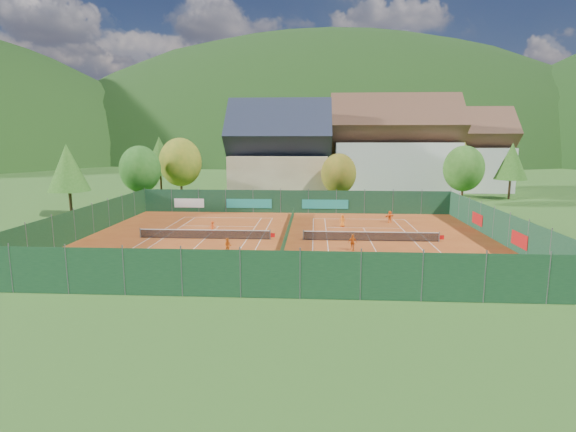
# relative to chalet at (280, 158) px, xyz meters

# --- Properties ---
(ground) EXTENTS (600.00, 600.00, 0.00)m
(ground) POSITION_rel_chalet_xyz_m (3.00, -30.00, -6.64)
(ground) COLOR #2A561A
(ground) RESTS_ON ground
(clay_pad) EXTENTS (40.00, 32.00, 0.01)m
(clay_pad) POSITION_rel_chalet_xyz_m (3.00, -30.00, -6.62)
(clay_pad) COLOR #9E4117
(clay_pad) RESTS_ON ground
(court_markings_left) EXTENTS (11.03, 23.83, 0.00)m
(court_markings_left) POSITION_rel_chalet_xyz_m (-5.00, -30.00, -6.61)
(court_markings_left) COLOR white
(court_markings_left) RESTS_ON ground
(court_markings_right) EXTENTS (11.03, 23.83, 0.00)m
(court_markings_right) POSITION_rel_chalet_xyz_m (11.00, -30.00, -6.61)
(court_markings_right) COLOR white
(court_markings_right) RESTS_ON ground
(tennis_net_left) EXTENTS (13.30, 0.10, 1.02)m
(tennis_net_left) POSITION_rel_chalet_xyz_m (-4.85, -30.00, -6.12)
(tennis_net_left) COLOR #59595B
(tennis_net_left) RESTS_ON ground
(tennis_net_right) EXTENTS (13.30, 0.10, 1.02)m
(tennis_net_right) POSITION_rel_chalet_xyz_m (11.15, -30.00, -6.12)
(tennis_net_right) COLOR #59595B
(tennis_net_right) RESTS_ON ground
(court_divider) EXTENTS (0.03, 28.80, 1.00)m
(court_divider) POSITION_rel_chalet_xyz_m (3.00, -30.00, -6.12)
(court_divider) COLOR #153B1D
(court_divider) RESTS_ON ground
(fence_north) EXTENTS (40.00, 0.10, 3.00)m
(fence_north) POSITION_rel_chalet_xyz_m (2.54, -14.01, -5.16)
(fence_north) COLOR #133620
(fence_north) RESTS_ON ground
(fence_south) EXTENTS (40.00, 0.04, 3.00)m
(fence_south) POSITION_rel_chalet_xyz_m (3.00, -46.00, -5.12)
(fence_south) COLOR #14371D
(fence_south) RESTS_ON ground
(fence_west) EXTENTS (0.04, 32.00, 3.00)m
(fence_west) POSITION_rel_chalet_xyz_m (-17.00, -30.00, -5.12)
(fence_west) COLOR #133418
(fence_west) RESTS_ON ground
(fence_east) EXTENTS (0.09, 32.00, 3.00)m
(fence_east) POSITION_rel_chalet_xyz_m (23.00, -29.95, -5.14)
(fence_east) COLOR #153B24
(fence_east) RESTS_ON ground
(chalet) EXTENTS (16.20, 12.00, 16.00)m
(chalet) POSITION_rel_chalet_xyz_m (0.00, 0.00, 0.00)
(chalet) COLOR beige
(chalet) RESTS_ON ground
(hotel_block_a) EXTENTS (21.60, 11.00, 17.25)m
(hotel_block_a) POSITION_rel_chalet_xyz_m (19.00, 6.00, 0.76)
(hotel_block_a) COLOR silver
(hotel_block_a) RESTS_ON ground
(hotel_block_b) EXTENTS (17.28, 10.00, 15.50)m
(hotel_block_b) POSITION_rel_chalet_xyz_m (33.00, 14.00, -0.01)
(hotel_block_b) COLOR silver
(hotel_block_b) RESTS_ON ground
(tree_west_front) EXTENTS (5.72, 5.72, 8.69)m
(tree_west_front) POSITION_rel_chalet_xyz_m (-19.00, -10.00, -1.23)
(tree_west_front) COLOR #462F19
(tree_west_front) RESTS_ON ground
(tree_west_mid) EXTENTS (6.44, 6.44, 9.78)m
(tree_west_mid) POSITION_rel_chalet_xyz_m (-15.00, -4.00, -0.56)
(tree_west_mid) COLOR #4E341B
(tree_west_mid) RESTS_ON ground
(tree_west_back) EXTENTS (5.60, 5.60, 10.00)m
(tree_west_back) POSITION_rel_chalet_xyz_m (-21.00, 4.00, 0.11)
(tree_west_back) COLOR #422C17
(tree_west_back) RESTS_ON ground
(tree_center) EXTENTS (5.01, 5.01, 7.60)m
(tree_center) POSITION_rel_chalet_xyz_m (9.00, -8.00, -1.91)
(tree_center) COLOR #492A1A
(tree_center) RESTS_ON ground
(tree_east_front) EXTENTS (5.72, 5.72, 8.69)m
(tree_east_front) POSITION_rel_chalet_xyz_m (27.00, -6.00, -1.23)
(tree_east_front) COLOR #4C311B
(tree_east_front) RESTS_ON ground
(tree_east_mid) EXTENTS (5.04, 5.04, 9.00)m
(tree_east_mid) POSITION_rel_chalet_xyz_m (37.00, 2.00, -0.56)
(tree_east_mid) COLOR #4A2D1A
(tree_east_mid) RESTS_ON ground
(tree_west_side) EXTENTS (5.04, 5.04, 9.00)m
(tree_west_side) POSITION_rel_chalet_xyz_m (-25.00, -18.00, -0.56)
(tree_west_side) COLOR #492F1A
(tree_west_side) RESTS_ON ground
(tree_east_back) EXTENTS (7.15, 7.15, 10.86)m
(tree_east_back) POSITION_rel_chalet_xyz_m (29.00, 10.00, 0.12)
(tree_east_back) COLOR #463119
(tree_east_back) RESTS_ON ground
(mountain_backdrop) EXTENTS (820.00, 530.00, 242.00)m
(mountain_backdrop) POSITION_rel_chalet_xyz_m (31.54, 203.48, -46.26)
(mountain_backdrop) COLOR black
(mountain_backdrop) RESTS_ON ground
(ball_hopper) EXTENTS (0.34, 0.34, 0.80)m
(ball_hopper) POSITION_rel_chalet_xyz_m (14.71, -41.57, -6.07)
(ball_hopper) COLOR slate
(ball_hopper) RESTS_ON ground
(loose_ball_0) EXTENTS (0.07, 0.07, 0.07)m
(loose_ball_0) POSITION_rel_chalet_xyz_m (-3.79, -35.46, -6.59)
(loose_ball_0) COLOR #CCD833
(loose_ball_0) RESTS_ON ground
(loose_ball_1) EXTENTS (0.07, 0.07, 0.07)m
(loose_ball_1) POSITION_rel_chalet_xyz_m (10.31, -37.64, -6.59)
(loose_ball_1) COLOR #CCD833
(loose_ball_1) RESTS_ON ground
(loose_ball_2) EXTENTS (0.07, 0.07, 0.07)m
(loose_ball_2) POSITION_rel_chalet_xyz_m (6.16, -28.49, -6.59)
(loose_ball_2) COLOR #CCD833
(loose_ball_2) RESTS_ON ground
(loose_ball_3) EXTENTS (0.07, 0.07, 0.07)m
(loose_ball_3) POSITION_rel_chalet_xyz_m (1.77, -19.86, -6.59)
(loose_ball_3) COLOR #CCD833
(loose_ball_3) RESTS_ON ground
(player_left_near) EXTENTS (0.62, 0.50, 1.48)m
(player_left_near) POSITION_rel_chalet_xyz_m (-5.15, -40.03, -5.88)
(player_left_near) COLOR #CD5F12
(player_left_near) RESTS_ON ground
(player_left_mid) EXTENTS (0.69, 0.56, 1.36)m
(player_left_mid) POSITION_rel_chalet_xyz_m (-1.65, -35.54, -5.95)
(player_left_mid) COLOR #CD5812
(player_left_mid) RESTS_ON ground
(player_left_far) EXTENTS (0.86, 0.64, 1.19)m
(player_left_far) POSITION_rel_chalet_xyz_m (-4.95, -26.83, -6.03)
(player_left_far) COLOR #E04813
(player_left_far) RESTS_ON ground
(player_right_near) EXTENTS (0.91, 0.63, 1.44)m
(player_right_near) POSITION_rel_chalet_xyz_m (8.97, -33.75, -5.91)
(player_right_near) COLOR #DA5F13
(player_right_near) RESTS_ON ground
(player_right_far_a) EXTENTS (0.75, 0.58, 1.37)m
(player_right_far_a) POSITION_rel_chalet_xyz_m (8.73, -23.03, -5.94)
(player_right_far_a) COLOR orange
(player_right_far_a) RESTS_ON ground
(player_right_far_b) EXTENTS (1.33, 1.00, 1.40)m
(player_right_far_b) POSITION_rel_chalet_xyz_m (14.35, -20.29, -5.93)
(player_right_far_b) COLOR orange
(player_right_far_b) RESTS_ON ground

